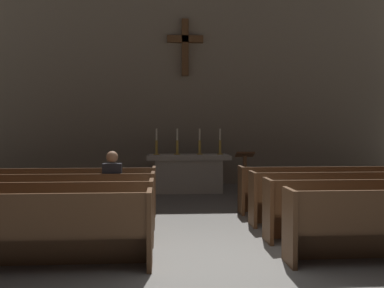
% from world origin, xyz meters
% --- Properties ---
extents(ground_plane, '(80.00, 80.00, 0.00)m').
position_xyz_m(ground_plane, '(0.00, 0.00, 0.00)').
color(ground_plane, slate).
extents(pew_left_row_2, '(4.09, 0.50, 0.95)m').
position_xyz_m(pew_left_row_2, '(-2.88, 1.07, 0.48)').
color(pew_left_row_2, brown).
rests_on(pew_left_row_2, ground).
extents(pew_left_row_3, '(4.09, 0.50, 0.95)m').
position_xyz_m(pew_left_row_3, '(-2.88, 2.18, 0.48)').
color(pew_left_row_3, brown).
rests_on(pew_left_row_3, ground).
extents(pew_left_row_4, '(4.09, 0.50, 0.95)m').
position_xyz_m(pew_left_row_4, '(-2.88, 3.29, 0.48)').
color(pew_left_row_4, brown).
rests_on(pew_left_row_4, ground).
extents(pew_right_row_3, '(4.09, 0.50, 0.95)m').
position_xyz_m(pew_right_row_3, '(2.88, 2.18, 0.48)').
color(pew_right_row_3, brown).
rests_on(pew_right_row_3, ground).
extents(pew_right_row_4, '(4.09, 0.50, 0.95)m').
position_xyz_m(pew_right_row_4, '(2.88, 3.29, 0.48)').
color(pew_right_row_4, brown).
rests_on(pew_right_row_4, ground).
extents(altar, '(2.20, 0.90, 1.01)m').
position_xyz_m(altar, '(0.00, 6.39, 0.53)').
color(altar, '#A8A399').
rests_on(altar, ground).
extents(candlestick_outer_left, '(0.16, 0.16, 0.70)m').
position_xyz_m(candlestick_outer_left, '(-0.85, 6.39, 1.23)').
color(candlestick_outer_left, '#B79338').
rests_on(candlestick_outer_left, altar).
extents(candlestick_inner_left, '(0.16, 0.16, 0.70)m').
position_xyz_m(candlestick_inner_left, '(-0.30, 6.39, 1.23)').
color(candlestick_inner_left, '#B79338').
rests_on(candlestick_inner_left, altar).
extents(candlestick_inner_right, '(0.16, 0.16, 0.70)m').
position_xyz_m(candlestick_inner_right, '(0.30, 6.39, 1.23)').
color(candlestick_inner_right, '#B79338').
rests_on(candlestick_inner_right, altar).
extents(candlestick_outer_right, '(0.16, 0.16, 0.70)m').
position_xyz_m(candlestick_outer_right, '(0.85, 6.39, 1.23)').
color(candlestick_outer_right, '#B79338').
rests_on(candlestick_outer_right, altar).
extents(apse_with_cross, '(13.57, 0.45, 7.55)m').
position_xyz_m(apse_with_cross, '(0.00, 8.27, 3.78)').
color(apse_with_cross, gray).
rests_on(apse_with_cross, ground).
extents(lectern, '(0.44, 0.36, 1.15)m').
position_xyz_m(lectern, '(1.30, 5.19, 0.55)').
color(lectern, brown).
rests_on(lectern, ground).
extents(lone_worshipper, '(0.32, 0.43, 1.32)m').
position_xyz_m(lone_worshipper, '(-1.55, 2.22, 0.69)').
color(lone_worshipper, '#26262B').
rests_on(lone_worshipper, ground).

